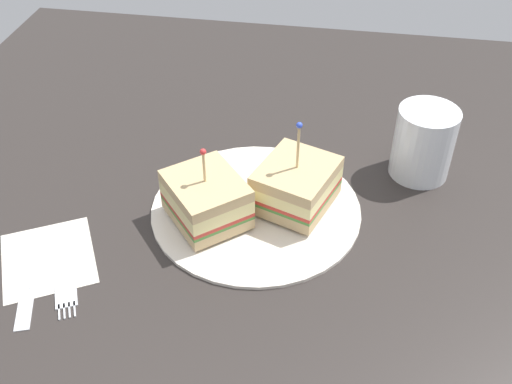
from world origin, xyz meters
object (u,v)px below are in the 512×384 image
napkin (48,258)px  fork (65,282)px  sandwich_half_front (296,185)px  knife (28,285)px  plate (256,208)px  sandwich_half_back (206,199)px  drink_glass (423,145)px

napkin → fork: fork is taller
sandwich_half_front → napkin: (-12.93, 25.55, -3.40)cm
napkin → knife: 4.01cm
plate → knife: size_ratio=1.89×
fork → knife: 3.76cm
sandwich_half_front → sandwich_half_back: sandwich_half_front is taller
sandwich_half_back → fork: sandwich_half_back is taller
plate → sandwich_half_front: (1.35, -4.50, 3.05)cm
plate → drink_glass: 22.37cm
napkin → fork: (-2.99, -3.26, 0.10)cm
sandwich_half_front → knife: (-16.92, 25.91, -3.30)cm
sandwich_half_front → sandwich_half_back: (-4.30, 9.69, 0.05)cm
drink_glass → knife: size_ratio=0.70×
sandwich_half_front → drink_glass: 17.50cm
sandwich_half_front → sandwich_half_back: bearing=113.9°
drink_glass → fork: 45.05cm
drink_glass → knife: (-26.35, 40.64, -4.12)cm
sandwich_half_front → drink_glass: size_ratio=1.23×
drink_glass → napkin: bearing=119.0°
napkin → knife: bearing=174.8°
napkin → fork: 4.43cm
plate → knife: (-15.57, 21.42, -0.25)cm
sandwich_half_front → fork: sandwich_half_front is taller
plate → sandwich_half_back: 6.72cm
sandwich_half_front → fork: (-15.92, 22.29, -3.30)cm
plate → fork: (-14.57, 17.79, -0.25)cm
drink_glass → fork: (-25.34, 37.01, -4.12)cm
plate → sandwich_half_back: bearing=119.6°
sandwich_half_back → drink_glass: 28.02cm
plate → napkin: size_ratio=2.32×
drink_glass → fork: drink_glass is taller
plate → sandwich_half_front: sandwich_half_front is taller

